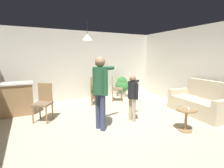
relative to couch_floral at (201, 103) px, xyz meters
name	(u,v)px	position (x,y,z in m)	size (l,w,h in m)	color
ground	(119,126)	(-2.62, 0.27, -0.33)	(7.68, 7.68, 0.00)	beige
wall_back	(81,66)	(-2.62, 3.47, 1.02)	(6.40, 0.10, 2.70)	silver
wall_right	(208,68)	(0.58, 0.27, 1.02)	(0.10, 6.40, 2.70)	silver
couch_floral	(201,103)	(0.00, 0.00, 0.00)	(1.02, 1.88, 1.00)	beige
kitchen_counter	(10,99)	(-5.07, 2.40, 0.15)	(1.26, 0.66, 0.95)	#99754C
side_table_by_couch	(186,117)	(-1.38, -0.65, 0.00)	(0.44, 0.44, 0.52)	#99754C
person_adult	(101,85)	(-3.09, 0.31, 0.72)	(0.77, 0.63, 1.70)	#384260
person_child	(133,93)	(-2.13, 0.42, 0.43)	(0.57, 0.48, 1.23)	tan
dining_chair_by_counter	(95,90)	(-2.47, 2.36, 0.21)	(0.56, 0.56, 1.00)	#99754C
dining_chair_near_wall	(44,101)	(-4.23, 1.50, 0.21)	(0.58, 0.58, 1.00)	#99754C
dining_chair_centre_back	(115,87)	(-1.58, 2.48, 0.21)	(0.56, 0.56, 1.00)	#99754C
potted_plant_corner	(122,86)	(-0.98, 3.01, 0.15)	(0.57, 0.57, 0.87)	#B7B2AD
potted_plant_by_wall	(96,91)	(-2.15, 3.06, 0.02)	(0.42, 0.42, 0.65)	brown
spare_remote_on_table	(188,109)	(-1.36, -0.69, 0.21)	(0.04, 0.13, 0.04)	white
ceiling_light_pendant	(87,37)	(-2.97, 1.55, 1.92)	(0.32, 0.32, 0.55)	silver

